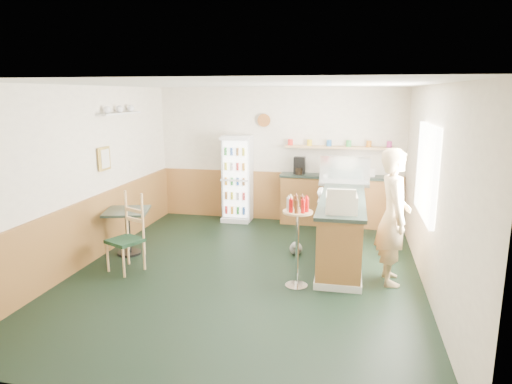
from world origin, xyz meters
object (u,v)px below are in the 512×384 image
(display_case, at_px, (345,171))
(cafe_table, at_px, (128,223))
(condiment_stand, at_px, (297,227))
(drinks_fridge, at_px, (237,179))
(shopkeeper, at_px, (393,217))
(cash_register, at_px, (341,203))
(cafe_chair, at_px, (127,230))

(display_case, height_order, cafe_table, display_case)
(display_case, height_order, condiment_stand, display_case)
(drinks_fridge, height_order, display_case, drinks_fridge)
(shopkeeper, distance_m, condiment_stand, 1.33)
(cash_register, relative_size, condiment_stand, 0.35)
(cash_register, xyz_separation_m, condiment_stand, (-0.55, -0.30, -0.29))
(display_case, distance_m, shopkeeper, 1.93)
(condiment_stand, bearing_deg, cafe_table, 165.89)
(shopkeeper, relative_size, cafe_table, 2.26)
(shopkeeper, bearing_deg, drinks_fridge, 41.80)
(display_case, height_order, cash_register, display_case)
(display_case, height_order, shopkeeper, shopkeeper)
(cash_register, xyz_separation_m, cafe_chair, (-3.10, -0.16, -0.52))
(condiment_stand, bearing_deg, cafe_chair, 176.91)
(condiment_stand, bearing_deg, shopkeeper, 19.24)
(cafe_table, bearing_deg, display_case, 23.69)
(cafe_table, bearing_deg, condiment_stand, -14.11)
(condiment_stand, xyz_separation_m, cafe_chair, (-2.54, 0.14, -0.24))
(shopkeeper, distance_m, cafe_table, 4.13)
(cafe_chair, bearing_deg, cafe_table, 142.21)
(drinks_fridge, relative_size, display_case, 2.03)
(drinks_fridge, xyz_separation_m, cash_register, (2.16, -2.77, 0.25))
(cash_register, relative_size, shopkeeper, 0.23)
(shopkeeper, bearing_deg, display_case, 16.03)
(drinks_fridge, distance_m, cafe_chair, 3.09)
(cash_register, bearing_deg, display_case, 87.01)
(drinks_fridge, relative_size, shopkeeper, 0.93)
(drinks_fridge, bearing_deg, cafe_table, -117.73)
(drinks_fridge, bearing_deg, cafe_chair, -107.67)
(display_case, xyz_separation_m, shopkeeper, (0.70, -1.77, -0.31))
(shopkeeper, relative_size, condiment_stand, 1.51)
(cash_register, bearing_deg, shopkeeper, 8.39)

